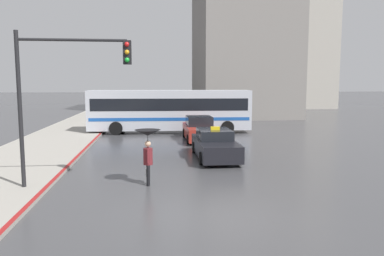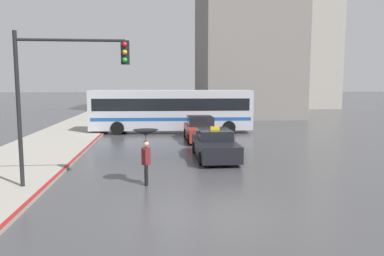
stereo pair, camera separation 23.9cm
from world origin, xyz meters
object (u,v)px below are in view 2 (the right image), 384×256
taxi (215,145)px  pedestrian_with_umbrella (146,143)px  city_bus (171,109)px  traffic_light (64,80)px  sedan_red (200,129)px

taxi → pedestrian_with_umbrella: 5.71m
city_bus → traffic_light: (-4.24, -14.89, 2.04)m
sedan_red → traffic_light: bearing=61.1°
city_bus → taxi: bearing=11.8°
city_bus → pedestrian_with_umbrella: city_bus is taller
traffic_light → sedan_red: bearing=61.1°
taxi → sedan_red: taxi is taller
traffic_light → pedestrian_with_umbrella: bearing=4.6°
city_bus → sedan_red: bearing=24.3°
taxi → city_bus: size_ratio=0.39×
city_bus → traffic_light: 15.62m
taxi → pedestrian_with_umbrella: bearing=55.0°
sedan_red → city_bus: (-1.70, 4.16, 1.06)m
city_bus → pedestrian_with_umbrella: 14.75m
sedan_red → pedestrian_with_umbrella: 11.03m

